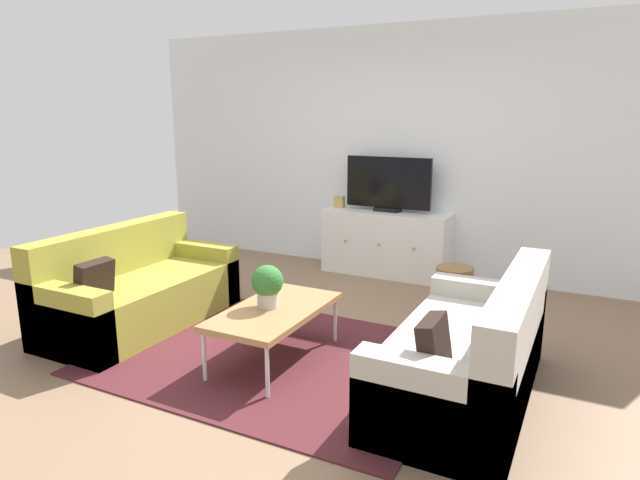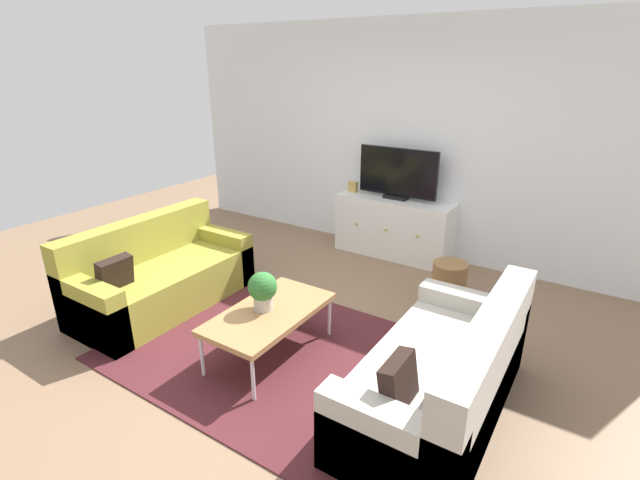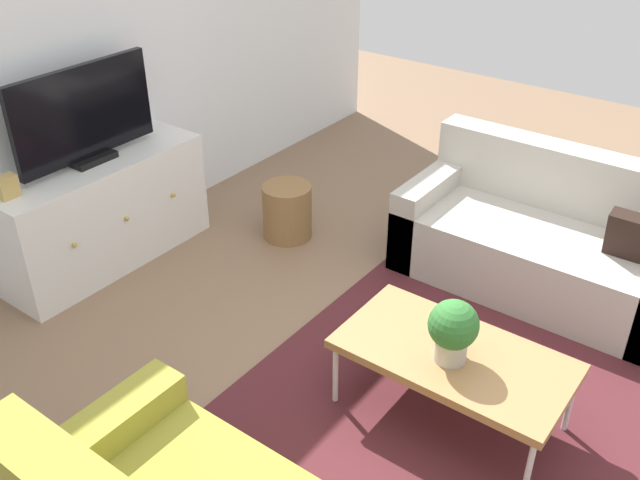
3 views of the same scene
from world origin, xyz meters
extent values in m
plane|color=#84664C|center=(0.00, 0.00, 0.00)|extent=(10.00, 10.00, 0.00)
cube|color=white|center=(0.00, 2.55, 1.35)|extent=(6.40, 0.12, 2.70)
cube|color=#4C1E23|center=(0.00, -0.15, 0.01)|extent=(2.50, 1.90, 0.01)
cube|color=olive|center=(-1.35, -0.10, 0.21)|extent=(0.81, 1.69, 0.42)
cube|color=olive|center=(-1.65, -0.10, 0.41)|extent=(0.20, 1.69, 0.82)
cube|color=olive|center=(-1.35, 0.65, 0.28)|extent=(0.81, 0.18, 0.56)
cube|color=olive|center=(-1.35, -0.85, 0.28)|extent=(0.81, 0.18, 0.56)
cube|color=black|center=(-1.30, -0.61, 0.54)|extent=(0.15, 0.30, 0.31)
cube|color=#B2ADA3|center=(1.35, -0.10, 0.21)|extent=(0.81, 1.69, 0.42)
cube|color=#B2ADA3|center=(1.65, -0.10, 0.41)|extent=(0.20, 1.69, 0.82)
cube|color=#B2ADA3|center=(1.35, 0.65, 0.28)|extent=(0.81, 0.18, 0.56)
cube|color=#B2ADA3|center=(1.35, -0.85, 0.28)|extent=(0.81, 0.18, 0.56)
cube|color=black|center=(1.30, -0.61, 0.54)|extent=(0.15, 0.30, 0.31)
cube|color=#A37547|center=(0.02, -0.19, 0.38)|extent=(0.58, 1.07, 0.04)
cylinder|color=silver|center=(-0.23, -0.69, 0.18)|extent=(0.03, 0.03, 0.36)
cylinder|color=silver|center=(0.27, -0.69, 0.18)|extent=(0.03, 0.03, 0.36)
cylinder|color=silver|center=(-0.23, 0.31, 0.18)|extent=(0.03, 0.03, 0.36)
cylinder|color=silver|center=(0.27, 0.31, 0.18)|extent=(0.03, 0.03, 0.36)
cylinder|color=#B7B2A8|center=(-0.03, -0.19, 0.46)|extent=(0.15, 0.15, 0.11)
sphere|color=#2D6B2D|center=(-0.03, -0.19, 0.60)|extent=(0.23, 0.23, 0.23)
cube|color=white|center=(-0.04, 2.27, 0.36)|extent=(1.39, 0.44, 0.71)
sphere|color=#B79338|center=(-0.43, 2.04, 0.39)|extent=(0.03, 0.03, 0.03)
sphere|color=#B79338|center=(-0.04, 2.04, 0.39)|extent=(0.03, 0.03, 0.03)
sphere|color=#B79338|center=(0.35, 2.04, 0.39)|extent=(0.03, 0.03, 0.03)
cube|color=black|center=(-0.04, 2.29, 0.73)|extent=(0.28, 0.16, 0.04)
cube|color=black|center=(-0.04, 2.29, 1.03)|extent=(0.96, 0.04, 0.56)
cube|color=tan|center=(-0.62, 2.27, 0.78)|extent=(0.11, 0.07, 0.13)
cylinder|color=olive|center=(0.91, 1.53, 0.19)|extent=(0.34, 0.34, 0.38)
camera|label=1|loc=(2.01, -3.37, 1.78)|focal=30.92mm
camera|label=2|loc=(2.09, -2.64, 2.23)|focal=26.03mm
camera|label=3|loc=(-2.36, -1.18, 2.53)|focal=39.31mm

